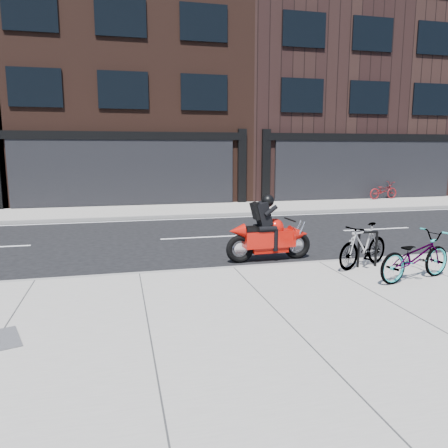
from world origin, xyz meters
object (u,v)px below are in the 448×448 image
object	(u,v)px
bike_rack	(368,246)
bicycle_far	(383,190)
motorcycle	(273,234)
bicycle_front	(415,256)
bicycle_rear	(363,245)

from	to	relation	value
bike_rack	bicycle_far	world-z (taller)	bicycle_far
bike_rack	motorcycle	size ratio (longest dim) A/B	0.37
bicycle_front	bicycle_rear	distance (m)	1.18
bike_rack	motorcycle	world-z (taller)	motorcycle
bike_rack	bicycle_rear	distance (m)	0.10
bicycle_front	bicycle_rear	xyz separation A→B (m)	(-0.46, 1.09, -0.00)
bicycle_front	bicycle_far	size ratio (longest dim) A/B	1.08
bicycle_rear	bike_rack	bearing A→B (deg)	67.07
bike_rack	bicycle_rear	size ratio (longest dim) A/B	0.50
bike_rack	motorcycle	bearing A→B (deg)	137.40
bike_rack	motorcycle	xyz separation A→B (m)	(-1.62, 1.49, 0.06)
bicycle_front	bicycle_far	bearing A→B (deg)	-44.53
bicycle_front	bicycle_rear	world-z (taller)	bicycle_front
motorcycle	bicycle_rear	bearing A→B (deg)	-47.11
bicycle_rear	motorcycle	bearing A→B (deg)	-157.39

